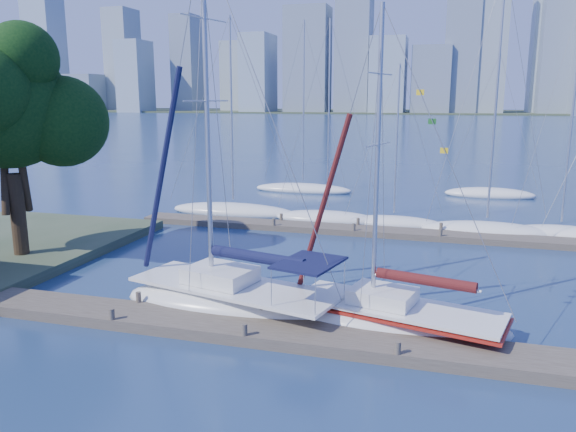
# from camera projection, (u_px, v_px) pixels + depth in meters

# --- Properties ---
(ground) EXTENTS (700.00, 700.00, 0.00)m
(ground) POSITION_uv_depth(u_px,v_px,m) (254.00, 336.00, 19.50)
(ground) COLOR navy
(ground) RESTS_ON ground
(near_dock) EXTENTS (26.00, 2.00, 0.40)m
(near_dock) POSITION_uv_depth(u_px,v_px,m) (254.00, 330.00, 19.46)
(near_dock) COLOR #463C33
(near_dock) RESTS_ON ground
(far_dock) EXTENTS (30.00, 1.80, 0.36)m
(far_dock) POSITION_uv_depth(u_px,v_px,m) (372.00, 231.00, 33.99)
(far_dock) COLOR #463C33
(far_dock) RESTS_ON ground
(far_shore) EXTENTS (800.00, 100.00, 1.50)m
(far_shore) POSITION_uv_depth(u_px,v_px,m) (439.00, 112.00, 320.63)
(far_shore) COLOR #38472D
(far_shore) RESTS_ON ground
(tree) EXTENTS (8.38, 7.67, 11.50)m
(tree) POSITION_uv_depth(u_px,v_px,m) (7.00, 104.00, 26.40)
(tree) COLOR black
(tree) RESTS_ON ground
(sailboat_navy) EXTENTS (9.48, 5.01, 14.31)m
(sailboat_navy) POSITION_uv_depth(u_px,v_px,m) (234.00, 285.00, 21.56)
(sailboat_navy) COLOR white
(sailboat_navy) RESTS_ON ground
(sailboat_maroon) EXTENTS (8.25, 4.34, 11.70)m
(sailboat_maroon) POSITION_uv_depth(u_px,v_px,m) (397.00, 305.00, 19.81)
(sailboat_maroon) COLOR white
(sailboat_maroon) RESTS_ON ground
(bg_boat_0) EXTENTS (9.50, 3.69, 13.86)m
(bg_boat_0) POSITION_uv_depth(u_px,v_px,m) (234.00, 211.00, 39.82)
(bg_boat_0) COLOR white
(bg_boat_0) RESTS_ON ground
(bg_boat_1) EXTENTS (7.27, 2.95, 13.32)m
(bg_boat_1) POSITION_uv_depth(u_px,v_px,m) (327.00, 218.00, 37.39)
(bg_boat_1) COLOR white
(bg_boat_1) RESTS_ON ground
(bg_boat_2) EXTENTS (6.68, 4.12, 10.46)m
(bg_boat_2) POSITION_uv_depth(u_px,v_px,m) (394.00, 222.00, 36.27)
(bg_boat_2) COLOR white
(bg_boat_2) RESTS_ON ground
(bg_boat_3) EXTENTS (8.00, 5.39, 15.65)m
(bg_boat_3) POSITION_uv_depth(u_px,v_px,m) (486.00, 230.00, 33.84)
(bg_boat_3) COLOR white
(bg_boat_3) RESTS_ON ground
(bg_boat_4) EXTENTS (6.61, 4.56, 14.45)m
(bg_boat_4) POSITION_uv_depth(u_px,v_px,m) (560.00, 233.00, 33.14)
(bg_boat_4) COLOR white
(bg_boat_4) RESTS_ON ground
(bg_boat_6) EXTENTS (8.88, 5.21, 14.80)m
(bg_boat_6) POSITION_uv_depth(u_px,v_px,m) (303.00, 189.00, 49.41)
(bg_boat_6) COLOR white
(bg_boat_6) RESTS_ON ground
(bg_boat_7) EXTENTS (7.63, 4.21, 11.96)m
(bg_boat_7) POSITION_uv_depth(u_px,v_px,m) (490.00, 194.00, 46.86)
(bg_boat_7) COLOR white
(bg_boat_7) RESTS_ON ground
(skyline) EXTENTS (503.24, 51.31, 114.99)m
(skyline) POSITION_uv_depth(u_px,v_px,m) (484.00, 45.00, 279.92)
(skyline) COLOR #8190A7
(skyline) RESTS_ON ground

